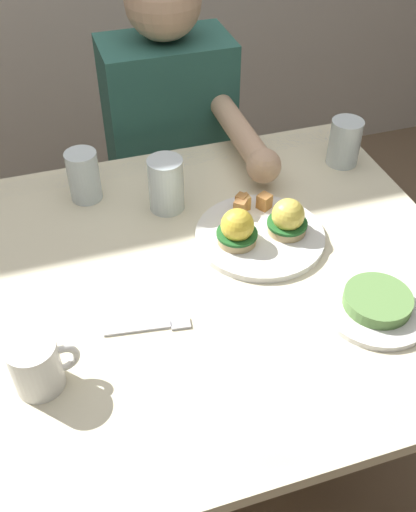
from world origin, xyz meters
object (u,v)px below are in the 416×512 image
(water_glass_extra, at_px, (166,188))
(diner_person, at_px, (174,148))
(water_glass_far, at_px, (344,145))
(side_plate, at_px, (377,304))
(eggs_benedict_plate, at_px, (261,229))
(fork, at_px, (154,327))
(dining_table, at_px, (167,317))
(water_glass_near, at_px, (84,178))
(coffee_mug, at_px, (37,364))

(water_glass_extra, relative_size, diner_person, 0.11)
(water_glass_far, height_order, side_plate, water_glass_far)
(eggs_benedict_plate, relative_size, fork, 1.73)
(dining_table, bearing_deg, diner_person, 73.56)
(eggs_benedict_plate, distance_m, side_plate, 0.28)
(water_glass_extra, xyz_separation_m, diner_person, (0.11, 0.38, -0.14))
(fork, bearing_deg, water_glass_far, 34.02)
(dining_table, height_order, diner_person, diner_person)
(eggs_benedict_plate, distance_m, diner_person, 0.55)
(dining_table, relative_size, water_glass_far, 10.65)
(water_glass_near, height_order, side_plate, water_glass_near)
(eggs_benedict_plate, relative_size, water_glass_extra, 2.20)
(eggs_benedict_plate, bearing_deg, diner_person, 94.74)
(coffee_mug, bearing_deg, fork, 16.80)
(eggs_benedict_plate, xyz_separation_m, fork, (-0.27, -0.17, -0.02))
(water_glass_near, bearing_deg, eggs_benedict_plate, -38.31)
(diner_person, bearing_deg, water_glass_extra, -106.66)
(water_glass_far, relative_size, diner_person, 0.10)
(water_glass_near, bearing_deg, side_plate, -48.22)
(coffee_mug, bearing_deg, water_glass_near, 73.07)
(water_glass_far, bearing_deg, fork, -145.98)
(eggs_benedict_plate, bearing_deg, water_glass_far, 35.36)
(fork, height_order, water_glass_far, water_glass_far)
(fork, relative_size, water_glass_far, 1.38)
(coffee_mug, relative_size, diner_person, 0.10)
(coffee_mug, relative_size, water_glass_extra, 0.91)
(side_plate, bearing_deg, coffee_mug, 178.25)
(coffee_mug, distance_m, fork, 0.21)
(water_glass_far, bearing_deg, dining_table, -152.39)
(diner_person, bearing_deg, dining_table, -106.44)
(eggs_benedict_plate, height_order, fork, eggs_benedict_plate)
(side_plate, xyz_separation_m, diner_person, (-0.17, 0.79, -0.10))
(coffee_mug, relative_size, side_plate, 0.56)
(eggs_benedict_plate, bearing_deg, dining_table, -164.67)
(water_glass_far, bearing_deg, side_plate, -109.95)
(eggs_benedict_plate, distance_m, fork, 0.32)
(water_glass_near, xyz_separation_m, side_plate, (0.45, -0.50, -0.04))
(coffee_mug, distance_m, water_glass_near, 0.51)
(dining_table, xyz_separation_m, water_glass_extra, (0.06, 0.22, 0.16))
(side_plate, bearing_deg, diner_person, 102.41)
(dining_table, distance_m, diner_person, 0.63)
(water_glass_far, relative_size, side_plate, 0.56)
(dining_table, relative_size, coffee_mug, 10.76)
(diner_person, bearing_deg, water_glass_far, -44.01)
(dining_table, distance_m, water_glass_near, 0.37)
(eggs_benedict_plate, distance_m, water_glass_extra, 0.23)
(fork, xyz_separation_m, water_glass_extra, (0.11, 0.34, 0.05))
(eggs_benedict_plate, bearing_deg, side_plate, -62.73)
(fork, bearing_deg, water_glass_extra, 71.51)
(eggs_benedict_plate, xyz_separation_m, water_glass_near, (-0.32, 0.25, 0.03))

